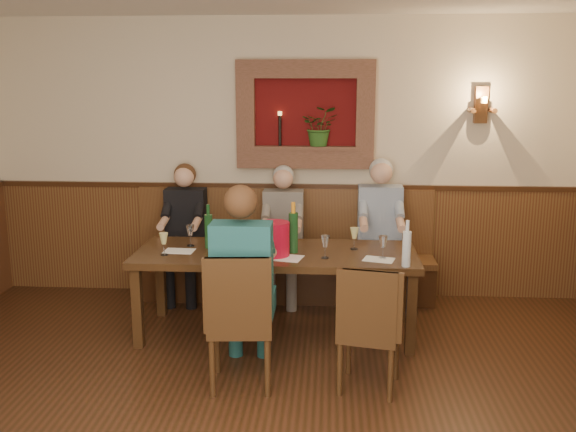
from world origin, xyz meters
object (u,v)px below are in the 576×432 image
Objects in this scene: person_bench_right at (380,245)px; spittoon_bucket at (274,239)px; dining_table at (276,260)px; bench at (284,267)px; person_chair_front at (244,296)px; wine_bottle_green_b at (209,230)px; water_bottle at (407,248)px; chair_near_left at (241,347)px; chair_near_right at (369,353)px; wine_bottle_green_a at (293,232)px; person_bench_left at (185,245)px; person_bench_mid at (283,247)px.

person_bench_right is 5.03× the size of spittoon_bucket.
bench is at bearing 90.00° from dining_table.
person_chair_front is 3.82× the size of wine_bottle_green_b.
person_chair_front is (-0.17, -0.78, -0.06)m from dining_table.
water_bottle reaches higher than bench.
chair_near_left reaches higher than chair_near_right.
dining_table is 0.30m from wine_bottle_green_a.
person_bench_right is 1.39m from spittoon_bucket.
person_bench_left is 2.41m from water_bottle.
wine_bottle_green_a is at bearing -37.26° from person_bench_left.
person_bench_left is 3.56× the size of wine_bottle_green_b.
person_bench_left is 1.01× the size of person_bench_mid.
chair_near_left is at bearing -108.51° from wine_bottle_green_a.
water_bottle is at bearing -84.63° from person_bench_right.
spittoon_bucket reaches higher than chair_near_right.
spittoon_bucket is 0.77× the size of water_bottle.
dining_table is at bearing 77.37° from person_chair_front.
water_bottle is at bearing 17.79° from person_chair_front.
person_bench_mid is at bearing 124.28° from chair_near_right.
chair_near_right is (0.92, 0.01, -0.02)m from chair_near_left.
person_bench_mid reaches higher than chair_near_right.
bench is at bearing 173.60° from person_bench_right.
wine_bottle_green_a is at bearing -79.86° from person_bench_mid.
wine_bottle_green_a is 0.98m from water_bottle.
chair_near_left is 0.71× the size of person_bench_right.
wine_bottle_green_a reaches higher than dining_table.
person_bench_mid is at bearing 0.02° from person_bench_left.
person_bench_left is (-0.99, -0.10, 0.24)m from bench.
person_bench_mid is (0.17, 1.83, 0.27)m from chair_near_left.
wine_bottle_green_a reaches higher than chair_near_right.
chair_near_left is 1.20m from wine_bottle_green_a.
bench is at bearing 123.05° from chair_near_right.
person_chair_front reaches higher than spittoon_bucket.
chair_near_left is at bearing -95.23° from person_bench_mid.
chair_near_right is at bearing -38.07° from wine_bottle_green_b.
wine_bottle_green_b is (-1.34, 1.05, 0.63)m from chair_near_right.
person_bench_mid is 0.95× the size of person_bench_right.
person_bench_mid is at bearing 84.02° from person_chair_front.
wine_bottle_green_a reaches higher than water_bottle.
bench is 6.91× the size of wine_bottle_green_a.
person_bench_left is 1.47m from wine_bottle_green_a.
person_bench_right is at bearing 95.47° from chair_near_right.
bench is 1.22m from spittoon_bucket.
person_chair_front is at bearing 85.79° from chair_near_left.
chair_near_left is 1.09× the size of chair_near_right.
chair_near_left is at bearing -68.31° from wine_bottle_green_b.
chair_near_right is at bearing -67.46° from person_bench_mid.
person_chair_front reaches higher than chair_near_right.
person_chair_front is at bearing -95.77° from bench.
chair_near_left is at bearing -65.96° from person_bench_left.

